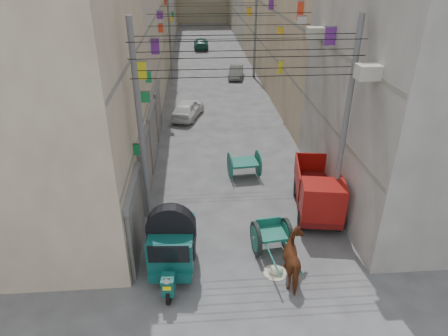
{
  "coord_description": "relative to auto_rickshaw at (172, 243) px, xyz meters",
  "views": [
    {
      "loc": [
        -1.71,
        -6.87,
        9.56
      ],
      "look_at": [
        -0.69,
        6.5,
        2.42
      ],
      "focal_mm": 32.0,
      "sensor_mm": 36.0,
      "label": 1
    }
  ],
  "objects": [
    {
      "name": "tonga_cart",
      "position": [
        3.5,
        0.78,
        -0.52
      ],
      "size": [
        1.42,
        2.84,
        1.24
      ],
      "rotation": [
        0.0,
        0.0,
        0.12
      ],
      "color": "black",
      "rests_on": "ground"
    },
    {
      "name": "distant_car_grey",
      "position": [
        4.63,
        24.32,
        -0.63
      ],
      "size": [
        1.66,
        3.4,
        1.07
      ],
      "primitive_type": "imported",
      "rotation": [
        0.0,
        0.0,
        -0.17
      ],
      "color": "#5B605D",
      "rests_on": "ground"
    },
    {
      "name": "mini_truck",
      "position": [
        5.75,
        2.71,
        -0.17
      ],
      "size": [
        2.23,
        3.92,
        2.08
      ],
      "rotation": [
        0.0,
        0.0,
        -0.17
      ],
      "color": "black",
      "rests_on": "ground"
    },
    {
      "name": "auto_rickshaw",
      "position": [
        0.0,
        0.0,
        0.0
      ],
      "size": [
        1.75,
        2.87,
        1.98
      ],
      "rotation": [
        0.0,
        0.0,
        -0.07
      ],
      "color": "black",
      "rests_on": "ground"
    },
    {
      "name": "ac_units",
      "position": [
        6.28,
        3.96,
        6.26
      ],
      "size": [
        0.7,
        6.55,
        3.35
      ],
      "color": "#AFAC9D",
      "rests_on": "ground"
    },
    {
      "name": "distant_car_white",
      "position": [
        0.43,
        14.75,
        -0.56
      ],
      "size": [
        2.47,
        3.86,
        1.22
      ],
      "primitive_type": "imported",
      "rotation": [
        0.0,
        0.0,
        2.83
      ],
      "color": "silver",
      "rests_on": "ground"
    },
    {
      "name": "second_cart",
      "position": [
        3.19,
        6.43,
        -0.48
      ],
      "size": [
        1.58,
        1.43,
        1.3
      ],
      "rotation": [
        0.0,
        0.0,
        0.1
      ],
      "color": "#16604F",
      "rests_on": "ground"
    },
    {
      "name": "shutters_left",
      "position": [
        -1.29,
        6.67,
        0.32
      ],
      "size": [
        0.18,
        14.4,
        2.88
      ],
      "color": "#505055",
      "rests_on": "ground"
    },
    {
      "name": "utility_poles",
      "position": [
        2.63,
        13.29,
        2.83
      ],
      "size": [
        7.4,
        22.2,
        8.0
      ],
      "color": "slate",
      "rests_on": "ground"
    },
    {
      "name": "signboards",
      "position": [
        2.62,
        17.95,
        2.26
      ],
      "size": [
        8.22,
        40.52,
        5.67
      ],
      "color": "yellow",
      "rests_on": "ground"
    },
    {
      "name": "horse",
      "position": [
        4.04,
        -0.71,
        -0.38
      ],
      "size": [
        0.9,
        1.88,
        1.57
      ],
      "primitive_type": "imported",
      "rotation": [
        0.0,
        0.0,
        3.12
      ],
      "color": "brown",
      "rests_on": "ground"
    },
    {
      "name": "distant_car_green",
      "position": [
        1.88,
        37.23,
        -0.58
      ],
      "size": [
        1.73,
        4.1,
        1.18
      ],
      "primitive_type": "imported",
      "rotation": [
        0.0,
        0.0,
        3.12
      ],
      "color": "#1C5144",
      "rests_on": "ground"
    },
    {
      "name": "feed_sack",
      "position": [
        3.45,
        -0.41,
        -1.04
      ],
      "size": [
        0.51,
        0.41,
        0.25
      ],
      "primitive_type": "ellipsoid",
      "color": "beige",
      "rests_on": "ground"
    },
    {
      "name": "overhead_cables",
      "position": [
        2.63,
        10.69,
        5.6
      ],
      "size": [
        7.4,
        22.52,
        1.12
      ],
      "color": "black",
      "rests_on": "ground"
    }
  ]
}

